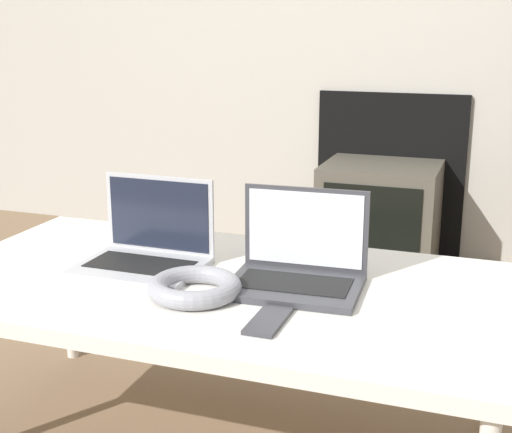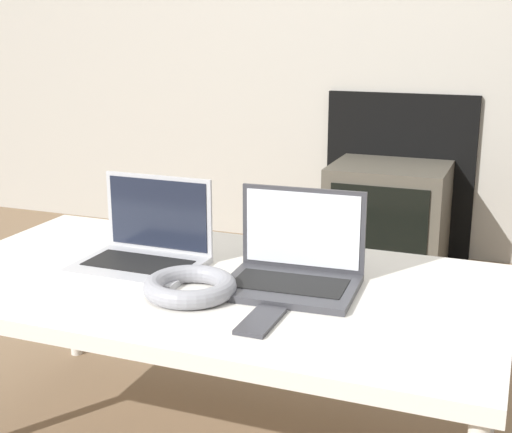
% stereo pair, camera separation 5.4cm
% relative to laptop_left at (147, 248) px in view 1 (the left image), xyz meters
% --- Properties ---
extents(table, '(1.37, 0.75, 0.46)m').
position_rel_laptop_left_xyz_m(table, '(0.20, -0.04, -0.08)').
color(table, silver).
rests_on(table, ground_plane).
extents(laptop_left, '(0.30, 0.23, 0.22)m').
position_rel_laptop_left_xyz_m(laptop_left, '(0.00, 0.00, 0.00)').
color(laptop_left, '#B2B2B7').
rests_on(laptop_left, table).
extents(laptop_right, '(0.31, 0.25, 0.22)m').
position_rel_laptop_left_xyz_m(laptop_right, '(0.39, -0.00, 0.00)').
color(laptop_right, '#38383D').
rests_on(laptop_right, table).
extents(headphones, '(0.21, 0.21, 0.04)m').
position_rel_laptop_left_xyz_m(headphones, '(0.20, -0.15, -0.02)').
color(headphones, gray).
rests_on(headphones, table).
extents(phone, '(0.06, 0.15, 0.01)m').
position_rel_laptop_left_xyz_m(phone, '(0.40, -0.24, -0.04)').
color(phone, '#333338').
rests_on(phone, table).
extents(tv, '(0.50, 0.43, 0.46)m').
position_rel_laptop_left_xyz_m(tv, '(0.32, 1.54, -0.28)').
color(tv, '#4C473D').
rests_on(tv, ground_plane).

